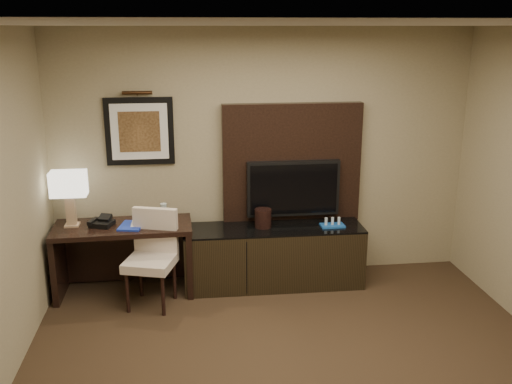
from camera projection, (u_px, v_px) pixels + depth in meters
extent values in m
cube|color=silver|center=(322.00, 25.00, 3.39)|extent=(4.50, 5.00, 0.01)
cube|color=gray|center=(264.00, 156.00, 6.15)|extent=(4.50, 0.01, 2.70)
cube|color=black|center=(125.00, 259.00, 5.91)|extent=(1.41, 0.63, 0.75)
cube|color=black|center=(273.00, 256.00, 6.11)|extent=(1.90, 0.55, 0.65)
cube|color=black|center=(292.00, 163.00, 6.15)|extent=(1.50, 0.12, 1.30)
cube|color=black|center=(293.00, 188.00, 6.13)|extent=(1.00, 0.08, 0.60)
cube|color=black|center=(140.00, 131.00, 5.89)|extent=(0.70, 0.04, 0.70)
cylinder|color=#3C2413|center=(137.00, 93.00, 5.74)|extent=(0.04, 0.04, 0.30)
cube|color=#1C36B6|center=(132.00, 226.00, 5.76)|extent=(0.27, 0.33, 0.02)
imported|color=#AFAA8A|center=(131.00, 215.00, 5.77)|extent=(0.17, 0.02, 0.22)
cylinder|color=#A8BCBF|center=(164.00, 213.00, 5.89)|extent=(0.07, 0.07, 0.19)
cylinder|color=black|center=(263.00, 218.00, 6.00)|extent=(0.18, 0.18, 0.20)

